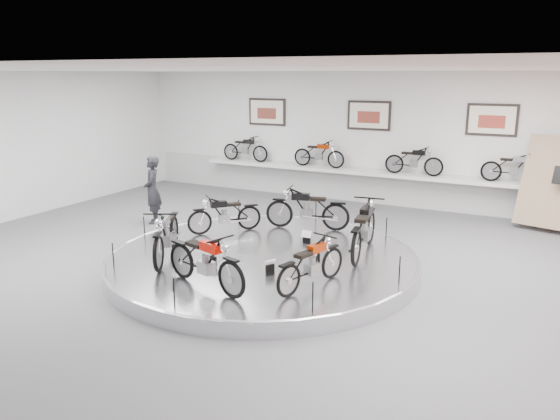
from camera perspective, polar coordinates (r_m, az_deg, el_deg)
The scene contains 21 objects.
floor at distance 11.18m, azimuth -2.57°, elevation -6.54°, with size 16.00×16.00×0.00m, color #555557.
ceiling at distance 10.46m, azimuth -2.82°, elevation 14.43°, with size 16.00×16.00×0.00m, color white.
wall_back at distance 17.00m, azimuth 9.22°, elevation 7.38°, with size 16.00×16.00×0.00m, color silver.
dado_band at distance 17.21m, azimuth 9.01°, elevation 2.57°, with size 15.68×0.04×1.10m, color #BCBCBA.
display_platform at distance 11.37m, azimuth -1.83°, elevation -5.36°, with size 6.40×6.40×0.30m, color silver.
platform_rim at distance 11.33m, azimuth -1.83°, elevation -4.79°, with size 6.40×6.40×0.10m, color #B2B2BA.
shelf at distance 16.87m, azimuth 8.77°, elevation 3.90°, with size 11.00×0.55×0.10m, color silver.
poster_left at distance 18.29m, azimuth -1.37°, elevation 10.21°, with size 1.35×0.06×0.88m, color white.
poster_center at distance 16.90m, azimuth 9.27°, elevation 9.72°, with size 1.35×0.06×0.88m, color white.
poster_right at distance 16.17m, azimuth 21.27°, elevation 8.77°, with size 1.35×0.06×0.88m, color white.
shelf_bike_a at distance 18.54m, azimuth -3.64°, elevation 6.25°, with size 1.22×0.42×0.73m, color black, non-canonical shape.
shelf_bike_b at distance 17.32m, azimuth 4.09°, elevation 5.69°, with size 1.22×0.42×0.73m, color #811F01, non-canonical shape.
shelf_bike_c at distance 16.39m, azimuth 13.81°, elevation 4.84°, with size 1.22×0.42×0.73m, color black, non-canonical shape.
shelf_bike_d at distance 16.00m, azimuth 23.25°, elevation 3.88°, with size 1.22×0.42×0.73m, color #B6B7BB, non-canonical shape.
bike_a at distance 11.29m, azimuth 8.77°, elevation -1.90°, with size 1.89×0.67×1.11m, color black, non-canonical shape.
bike_b at distance 13.01m, azimuth 2.87°, elevation 0.17°, with size 1.72×0.61×1.01m, color black, non-canonical shape.
bike_c at distance 12.81m, azimuth -5.80°, elevation -0.41°, with size 1.51×0.53×0.89m, color black, non-canonical shape.
bike_d at distance 11.11m, azimuth -11.81°, elevation -2.41°, with size 1.82×0.64×1.07m, color #B6B7BB, non-canonical shape.
bike_e at distance 9.53m, azimuth -7.82°, elevation -5.25°, with size 1.70×0.60×1.00m, color #BE0D00, non-canonical shape.
bike_f at distance 9.50m, azimuth 3.30°, elevation -5.59°, with size 1.50×0.53×0.88m, color #811F01, non-canonical shape.
visitor at distance 15.00m, azimuth -13.18°, elevation 2.07°, with size 0.66×0.43×1.81m, color black.
Camera 1 is at (5.22, -9.07, 3.93)m, focal length 35.00 mm.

